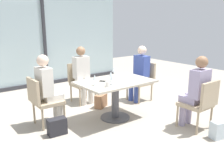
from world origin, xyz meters
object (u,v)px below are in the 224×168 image
Objects in this scene: chair_far_left at (43,99)px; handbag_2 at (220,130)px; person_far_left at (48,86)px; handbag_0 at (101,101)px; wine_glass_3 at (114,70)px; person_near_window at (83,72)px; handbag_1 at (57,127)px; chair_far_right at (143,79)px; person_far_right at (140,71)px; chair_front_right at (201,102)px; chair_near_window at (81,80)px; wine_glass_2 at (95,78)px; cell_phone_on_table at (103,81)px; wine_glass_1 at (111,74)px; dining_table_main at (115,90)px; person_front_right at (196,89)px; coffee_cup at (107,84)px; wine_glass_0 at (112,77)px.

chair_far_left reaches higher than handbag_2.
person_far_left is 1.36m from handbag_0.
person_far_left reaches higher than wine_glass_3.
handbag_1 is (-1.19, -1.13, -0.56)m from person_near_window.
chair_far_right reaches higher than handbag_1.
person_far_right is (-0.11, -0.00, 0.20)m from chair_far_right.
wine_glass_3 is at bearing -75.01° from person_near_window.
chair_front_right is 2.57m from person_near_window.
person_far_left is at bearing -145.14° from chair_near_window.
person_far_left is at bearing 160.15° from handbag_0.
chair_front_right is at bearing -71.44° from person_near_window.
chair_far_left is at bearing 144.68° from wine_glass_2.
wine_glass_2 is (-1.57, -0.52, 0.16)m from person_far_right.
handbag_1 is (-1.31, -0.63, 0.00)m from handbag_0.
handbag_1 is at bearing 150.36° from cell_phone_on_table.
wine_glass_2 is at bearing -173.00° from wine_glass_1.
wine_glass_1 reaches higher than dining_table_main.
cell_phone_on_table reaches higher than dining_table_main.
handbag_2 is (0.68, -2.31, 0.00)m from handbag_0.
wine_glass_3 is (0.22, 0.33, 0.31)m from dining_table_main.
chair_far_left is at bearing 140.67° from person_front_right.
chair_front_right is 1.74m from wine_glass_3.
cell_phone_on_table is at bearing 64.79° from coffee_cup.
chair_near_window is 1.00× the size of chair_far_left.
wine_glass_0 is (-0.21, -1.44, 0.37)m from chair_near_window.
chair_far_left is at bearing 138.87° from chair_front_right.
chair_near_window is 1.00× the size of chair_front_right.
chair_far_left and chair_front_right have the same top height.
person_near_window is (1.21, 0.66, 0.20)m from chair_far_left.
wine_glass_0 is 1.00× the size of wine_glass_2.
cell_phone_on_table reaches higher than handbag_1.
dining_table_main is 1.08× the size of person_near_window.
wine_glass_2 is at bearing -177.14° from dining_table_main.
person_near_window and person_front_right have the same top height.
chair_far_right reaches higher than cell_phone_on_table.
wine_glass_0 is 0.62× the size of handbag_2.
wine_glass_1 and wine_glass_2 have the same top height.
person_far_left is at bearing 139.10° from person_front_right.
person_near_window is 0.87m from wine_glass_3.
person_near_window is at bearing 30.85° from person_far_left.
person_front_right is at bearing -26.99° from handbag_1.
wine_glass_1 reaches higher than chair_front_right.
wine_glass_2 reaches higher than dining_table_main.
chair_front_right is at bearing -41.13° from chair_far_left.
cell_phone_on_table is at bearing -99.55° from chair_near_window.
handbag_0 is (1.23, 0.15, -0.56)m from person_far_left.
handbag_0 is at bearing 109.67° from chair_front_right.
person_far_left is at bearing 154.88° from wine_glass_1.
chair_front_right is at bearing -102.60° from chair_far_right.
wine_glass_3 is (-0.59, 1.60, 0.37)m from chair_front_right.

